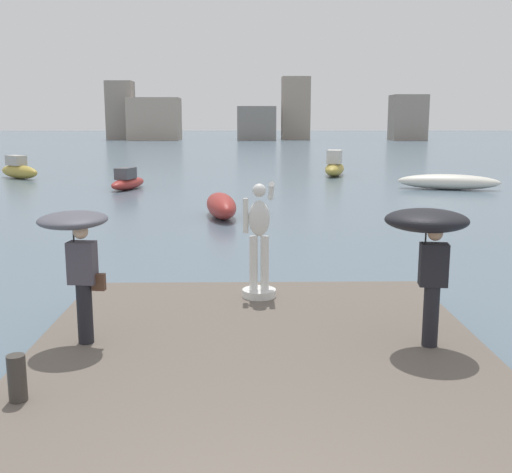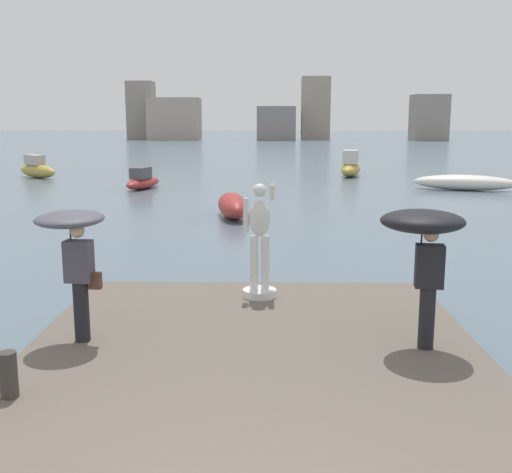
% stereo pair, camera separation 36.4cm
% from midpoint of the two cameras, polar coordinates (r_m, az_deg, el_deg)
% --- Properties ---
extents(ground_plane, '(400.00, 400.00, 0.00)m').
position_cam_midpoint_polar(ground_plane, '(44.01, 0.91, 6.05)').
color(ground_plane, slate).
extents(pier, '(6.44, 10.91, 0.40)m').
position_cam_midpoint_polar(pier, '(7.15, 0.98, -17.16)').
color(pier, '#60564C').
rests_on(pier, ground).
extents(statue_white_figure, '(0.61, 0.87, 2.09)m').
position_cam_midpoint_polar(statue_white_figure, '(10.98, 1.28, -0.98)').
color(statue_white_figure, silver).
rests_on(statue_white_figure, pier).
extents(onlooker_left, '(1.08, 1.08, 1.90)m').
position_cam_midpoint_polar(onlooker_left, '(9.00, -15.50, -0.38)').
color(onlooker_left, black).
rests_on(onlooker_left, pier).
extents(onlooker_right, '(1.28, 1.29, 1.96)m').
position_cam_midpoint_polar(onlooker_right, '(8.73, 16.48, 0.18)').
color(onlooker_right, black).
rests_on(onlooker_right, pier).
extents(mooring_bollard, '(0.21, 0.21, 0.54)m').
position_cam_midpoint_polar(mooring_bollard, '(7.69, -20.74, -11.92)').
color(mooring_bollard, '#38332D').
rests_on(mooring_bollard, pier).
extents(boat_near, '(5.35, 2.82, 0.80)m').
position_cam_midpoint_polar(boat_near, '(33.86, 19.12, 4.76)').
color(boat_near, silver).
rests_on(boat_near, ground).
extents(boat_mid, '(2.10, 4.12, 1.70)m').
position_cam_midpoint_polar(boat_mid, '(40.74, 9.04, 6.40)').
color(boat_mid, '#B2993D').
rests_on(boat_mid, ground).
extents(boat_far, '(1.80, 3.57, 1.15)m').
position_cam_midpoint_polar(boat_far, '(33.19, -10.18, 5.10)').
color(boat_far, '#9E2D28').
rests_on(boat_far, ground).
extents(boat_leftward, '(1.57, 3.68, 0.89)m').
position_cam_midpoint_polar(boat_leftward, '(22.92, -1.75, 2.91)').
color(boat_leftward, '#9E2D28').
rests_on(boat_leftward, ground).
extents(boat_rightward, '(3.57, 3.29, 1.43)m').
position_cam_midpoint_polar(boat_rightward, '(41.51, -19.44, 5.92)').
color(boat_rightward, '#B2993D').
rests_on(boat_rightward, ground).
extents(distant_skyline, '(60.72, 10.99, 12.04)m').
position_cam_midpoint_polar(distant_skyline, '(119.91, 0.05, 11.08)').
color(distant_skyline, gray).
rests_on(distant_skyline, ground).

